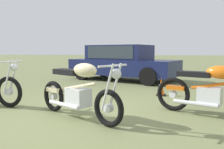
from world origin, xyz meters
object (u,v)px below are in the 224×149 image
traffic_cone (161,88)px  motorcycle_orange (210,90)px  motorcycle_cream (78,91)px  car_navy (121,61)px

traffic_cone → motorcycle_orange: bearing=-65.8°
motorcycle_cream → car_navy: (-0.07, 5.51, 0.30)m
motorcycle_orange → motorcycle_cream: bearing=-141.4°
motorcycle_cream → car_navy: car_navy is taller
motorcycle_cream → car_navy: 5.52m
motorcycle_cream → motorcycle_orange: (2.32, 0.59, -0.01)m
car_navy → traffic_cone: (1.55, -3.05, -0.58)m
car_navy → traffic_cone: size_ratio=9.81×
car_navy → motorcycle_orange: bearing=-42.3°
motorcycle_orange → traffic_cone: (-0.84, 1.88, -0.27)m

